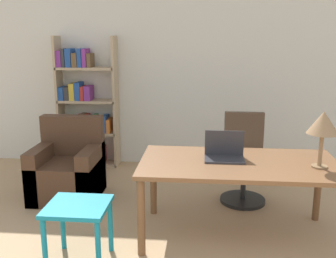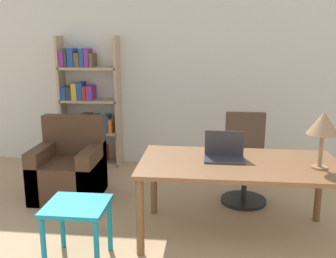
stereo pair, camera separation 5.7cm
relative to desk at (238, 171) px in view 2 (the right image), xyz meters
name	(u,v)px [view 2 (the right image)]	position (x,y,z in m)	size (l,w,h in m)	color
wall_back	(199,74)	(-0.44, 2.18, 0.68)	(8.00, 0.06, 2.70)	silver
desk	(238,171)	(0.00, 0.00, 0.00)	(1.84, 0.96, 0.75)	brown
laptop	(224,153)	(-0.13, 0.08, 0.14)	(0.37, 0.25, 0.26)	#2D2D33
table_lamp	(323,125)	(0.70, -0.09, 0.48)	(0.27, 0.27, 0.51)	olive
office_chair	(245,163)	(0.14, 0.89, -0.21)	(0.52, 0.52, 1.02)	black
side_table_blue	(77,215)	(-1.36, -0.58, -0.24)	(0.51, 0.48, 0.53)	teal
armchair	(69,171)	(-1.93, 0.78, -0.35)	(0.76, 0.72, 0.94)	#472D1E
bookshelf	(86,111)	(-2.08, 1.99, 0.14)	(0.87, 0.28, 1.89)	tan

